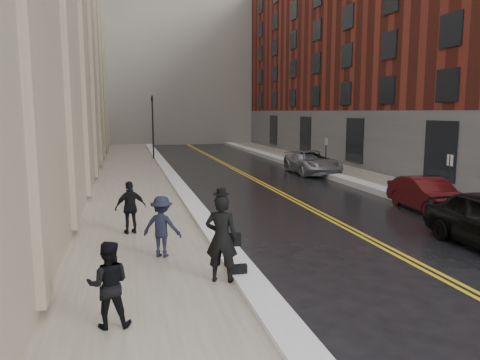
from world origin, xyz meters
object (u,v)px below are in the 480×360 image
car_maroon (427,195)px  car_silver_near (306,163)px  pedestrian_b (162,226)px  pedestrian_c (131,207)px  pedestrian_a (108,284)px  pedestrian_main (221,238)px  car_silver_far (313,162)px

car_maroon → car_silver_near: car_maroon is taller
car_silver_near → pedestrian_b: (-10.39, -15.79, 0.32)m
pedestrian_b → pedestrian_c: bearing=-48.8°
pedestrian_b → pedestrian_c: pedestrian_c is taller
pedestrian_a → pedestrian_c: size_ratio=0.95×
pedestrian_a → pedestrian_main: bearing=-140.6°
car_silver_far → pedestrian_main: 20.21m
car_silver_far → pedestrian_main: (-9.60, -17.78, 0.42)m
car_silver_far → pedestrian_c: 17.36m
pedestrian_a → car_silver_near: bearing=-116.8°
car_silver_near → car_silver_far: car_silver_far is taller
pedestrian_c → car_maroon: bearing=171.6°
car_silver_near → pedestrian_a: 22.88m
car_silver_near → pedestrian_main: bearing=-116.0°
car_maroon → pedestrian_c: bearing=-169.3°
pedestrian_a → pedestrian_c: 6.53m
car_maroon → pedestrian_main: (-9.60, -6.05, 0.47)m
pedestrian_main → pedestrian_b: pedestrian_main is taller
car_silver_far → pedestrian_a: 22.90m
car_maroon → car_silver_far: 11.74m
car_silver_near → pedestrian_a: (-11.62, -19.70, 0.29)m
pedestrian_main → pedestrian_b: bearing=-39.8°
car_maroon → pedestrian_b: 11.43m
car_maroon → pedestrian_b: size_ratio=2.54×
car_maroon → pedestrian_main: 11.35m
pedestrian_a → pedestrian_c: pedestrian_c is taller
car_maroon → car_silver_near: bearing=96.3°
car_silver_far → pedestrian_c: size_ratio=3.18×
car_maroon → pedestrian_a: (-11.99, -7.77, 0.26)m
car_silver_far → pedestrian_b: size_ratio=3.26×
car_silver_far → pedestrian_b: bearing=-123.3°
car_maroon → pedestrian_c: 11.59m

